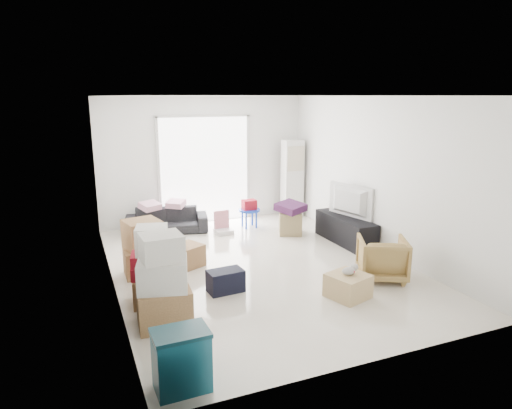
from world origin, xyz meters
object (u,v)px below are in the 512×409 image
at_px(wood_crate, 348,286).
at_px(armchair, 382,256).
at_px(ottoman, 290,223).
at_px(kids_table, 249,208).
at_px(ac_tower, 292,179).
at_px(television, 346,213).
at_px(tv_console, 345,230).
at_px(storage_bins, 181,360).
at_px(sofa, 166,216).

bearing_deg(wood_crate, armchair, 23.63).
relative_size(ottoman, kids_table, 0.74).
bearing_deg(ac_tower, ottoman, -117.95).
relative_size(ac_tower, television, 1.68).
bearing_deg(tv_console, wood_crate, -122.42).
xyz_separation_m(television, armchair, (-0.47, -1.71, -0.21)).
distance_m(ac_tower, storage_bins, 6.60).
bearing_deg(ottoman, ac_tower, 62.05).
xyz_separation_m(tv_console, armchair, (-0.47, -1.71, 0.10)).
height_order(armchair, wood_crate, armchair).
xyz_separation_m(armchair, storage_bins, (-3.43, -1.49, -0.05)).
relative_size(ac_tower, tv_console, 1.17).
height_order(tv_console, sofa, sofa).
bearing_deg(wood_crate, ottoman, 78.47).
relative_size(armchair, ottoman, 1.60).
distance_m(television, armchair, 1.78).
relative_size(television, ottoman, 2.37).
distance_m(armchair, wood_crate, 0.94).
bearing_deg(television, ac_tower, -12.33).
distance_m(television, sofa, 3.58).
height_order(ottoman, kids_table, kids_table).
height_order(television, kids_table, television).
relative_size(ac_tower, kids_table, 2.95).
height_order(kids_table, wood_crate, kids_table).
distance_m(sofa, storage_bins, 5.27).
distance_m(storage_bins, wood_crate, 2.82).
bearing_deg(storage_bins, television, 39.36).
xyz_separation_m(storage_bins, ottoman, (3.19, 4.08, -0.08)).
relative_size(tv_console, armchair, 2.11).
height_order(ac_tower, television, ac_tower).
relative_size(tv_console, ottoman, 3.39).
distance_m(storage_bins, kids_table, 5.49).
relative_size(television, armchair, 1.48).
distance_m(television, wood_crate, 2.49).
distance_m(tv_console, ottoman, 1.14).
height_order(ac_tower, ottoman, ac_tower).
bearing_deg(sofa, ac_tower, 14.71).
bearing_deg(tv_console, ac_tower, 91.34).
relative_size(ac_tower, storage_bins, 2.92).
bearing_deg(kids_table, ac_tower, 21.73).
distance_m(tv_console, sofa, 3.57).
relative_size(ac_tower, sofa, 1.07).
distance_m(ottoman, kids_table, 0.98).
xyz_separation_m(tv_console, storage_bins, (-3.90, -3.20, 0.05)).
xyz_separation_m(sofa, wood_crate, (1.65, -4.06, -0.16)).
bearing_deg(sofa, armchair, -44.15).
bearing_deg(kids_table, tv_console, -51.49).
xyz_separation_m(tv_console, ottoman, (-0.71, 0.89, -0.03)).
height_order(ac_tower, wood_crate, ac_tower).
bearing_deg(kids_table, storage_bins, -118.24).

